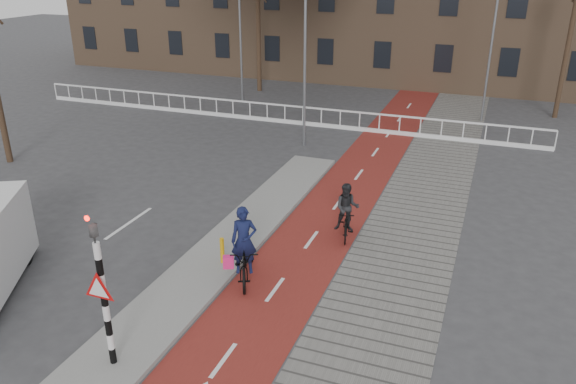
% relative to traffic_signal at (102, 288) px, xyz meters
% --- Properties ---
extents(ground, '(120.00, 120.00, 0.00)m').
position_rel_traffic_signal_xyz_m(ground, '(0.60, 2.02, -1.99)').
color(ground, '#38383A').
rests_on(ground, ground).
extents(bike_lane, '(2.50, 60.00, 0.01)m').
position_rel_traffic_signal_xyz_m(bike_lane, '(2.10, 12.02, -1.98)').
color(bike_lane, maroon).
rests_on(bike_lane, ground).
extents(sidewalk, '(3.00, 60.00, 0.01)m').
position_rel_traffic_signal_xyz_m(sidewalk, '(4.90, 12.02, -1.98)').
color(sidewalk, slate).
rests_on(sidewalk, ground).
extents(curb_island, '(1.80, 16.00, 0.12)m').
position_rel_traffic_signal_xyz_m(curb_island, '(-0.10, 6.02, -1.93)').
color(curb_island, gray).
rests_on(curb_island, ground).
extents(traffic_signal, '(0.80, 0.80, 3.68)m').
position_rel_traffic_signal_xyz_m(traffic_signal, '(0.00, 0.00, 0.00)').
color(traffic_signal, black).
rests_on(traffic_signal, curb_island).
extents(bollard, '(0.12, 0.12, 0.76)m').
position_rel_traffic_signal_xyz_m(bollard, '(0.26, 4.64, -1.49)').
color(bollard, '#DB9E0C').
rests_on(bollard, curb_island).
extents(cyclist_near, '(1.51, 2.17, 2.12)m').
position_rel_traffic_signal_xyz_m(cyclist_near, '(1.15, 4.21, -1.27)').
color(cyclist_near, black).
rests_on(cyclist_near, bike_lane).
extents(cyclist_far, '(0.86, 1.70, 1.78)m').
position_rel_traffic_signal_xyz_m(cyclist_far, '(3.05, 7.58, -1.24)').
color(cyclist_far, black).
rests_on(cyclist_far, bike_lane).
extents(railing, '(28.00, 0.10, 0.99)m').
position_rel_traffic_signal_xyz_m(railing, '(-4.40, 19.02, -1.68)').
color(railing, silver).
rests_on(railing, ground).
extents(tree_mid, '(0.29, 0.29, 8.16)m').
position_rel_traffic_signal_xyz_m(tree_mid, '(-7.71, 25.62, 2.09)').
color(tree_mid, black).
rests_on(tree_mid, ground).
extents(tree_right, '(0.26, 0.26, 8.15)m').
position_rel_traffic_signal_xyz_m(tree_right, '(9.94, 25.27, 2.09)').
color(tree_right, black).
rests_on(tree_right, ground).
extents(streetlight_near, '(0.12, 0.12, 8.29)m').
position_rel_traffic_signal_xyz_m(streetlight_near, '(-1.23, 15.84, 2.16)').
color(streetlight_near, slate).
rests_on(streetlight_near, ground).
extents(streetlight_left, '(0.12, 0.12, 8.16)m').
position_rel_traffic_signal_xyz_m(streetlight_left, '(-7.45, 22.44, 2.09)').
color(streetlight_left, slate).
rests_on(streetlight_left, ground).
extents(streetlight_right, '(0.12, 0.12, 8.66)m').
position_rel_traffic_signal_xyz_m(streetlight_right, '(6.23, 23.14, 2.34)').
color(streetlight_right, slate).
rests_on(streetlight_right, ground).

